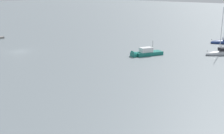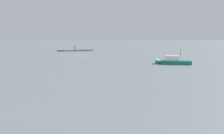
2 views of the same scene
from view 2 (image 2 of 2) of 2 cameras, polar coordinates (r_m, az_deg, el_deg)
ground_plane at (r=65.64m, az=-8.28°, el=3.09°), size 500.00×500.00×0.00m
seawall_pier at (r=86.18m, az=-10.00°, el=4.48°), size 14.36×1.63×0.58m
person_seated_grey_left at (r=85.99m, az=-10.03°, el=4.83°), size 0.48×0.66×0.73m
umbrella_open_black at (r=86.06m, az=-10.05°, el=5.42°), size 1.47×1.47×1.31m
motorboat_teal_near at (r=46.74m, az=15.46°, el=1.32°), size 7.65×5.15×4.14m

